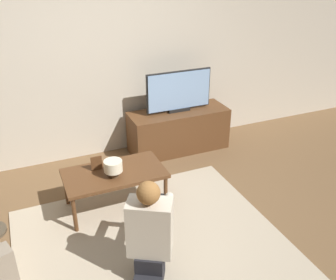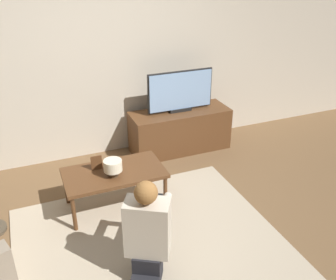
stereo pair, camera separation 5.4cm
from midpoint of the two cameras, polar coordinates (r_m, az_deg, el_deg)
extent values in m
plane|color=brown|center=(3.52, -2.97, -15.67)|extent=(10.00, 10.00, 0.00)
cube|color=beige|center=(4.59, -12.04, 12.68)|extent=(10.00, 0.06, 2.60)
cube|color=#BCAD93|center=(3.51, -2.97, -15.58)|extent=(2.34, 1.99, 0.02)
cube|color=brown|center=(4.92, 1.29, 1.48)|extent=(1.29, 0.47, 0.55)
cube|color=black|center=(4.80, 1.32, 4.65)|extent=(0.29, 0.08, 0.04)
cube|color=black|center=(4.72, 1.32, 7.56)|extent=(0.86, 0.03, 0.50)
cube|color=#8CB2E0|center=(4.71, 1.36, 7.53)|extent=(0.83, 0.04, 0.47)
cube|color=brown|center=(3.77, -8.61, -5.06)|extent=(0.99, 0.55, 0.04)
cylinder|color=brown|center=(3.64, -14.46, -11.06)|extent=(0.04, 0.04, 0.39)
cylinder|color=brown|center=(3.82, -0.77, -8.07)|extent=(0.04, 0.04, 0.39)
cylinder|color=brown|center=(4.02, -15.63, -7.22)|extent=(0.04, 0.04, 0.39)
cylinder|color=brown|center=(4.18, -3.22, -4.71)|extent=(0.04, 0.04, 0.39)
cube|color=#232328|center=(3.12, -3.17, -17.47)|extent=(0.31, 0.32, 0.14)
cube|color=beige|center=(2.92, -3.32, -13.19)|extent=(0.39, 0.34, 0.47)
sphere|color=tan|center=(2.73, -3.50, -8.03)|extent=(0.17, 0.17, 0.17)
sphere|color=#9E6B38|center=(2.70, -3.58, -8.05)|extent=(0.17, 0.17, 0.17)
cube|color=black|center=(3.19, -2.16, -8.64)|extent=(0.13, 0.10, 0.04)
cylinder|color=beige|center=(3.08, -0.62, -10.06)|extent=(0.21, 0.29, 0.07)
cylinder|color=beige|center=(3.11, -4.39, -9.76)|extent=(0.21, 0.29, 0.07)
cube|color=brown|center=(3.79, -11.25, -3.49)|extent=(0.11, 0.01, 0.15)
cylinder|color=#4C3823|center=(3.68, -8.70, -5.07)|extent=(0.10, 0.10, 0.06)
cylinder|color=#EFE5C6|center=(3.63, -8.79, -3.93)|extent=(0.18, 0.18, 0.11)
camera|label=1|loc=(0.03, -90.42, -0.21)|focal=40.00mm
camera|label=2|loc=(0.03, 89.58, 0.21)|focal=40.00mm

